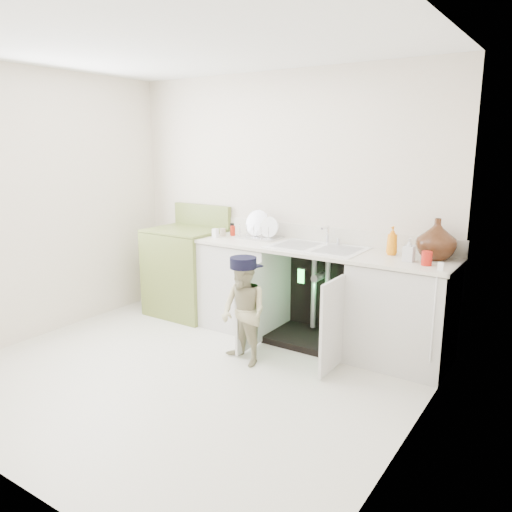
# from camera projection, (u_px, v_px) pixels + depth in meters

# --- Properties ---
(ground) EXTENTS (3.50, 3.50, 0.00)m
(ground) POSITION_uv_depth(u_px,v_px,m) (185.00, 375.00, 4.00)
(ground) COLOR silver
(ground) RESTS_ON ground
(room_shell) EXTENTS (6.00, 5.50, 1.26)m
(room_shell) POSITION_uv_depth(u_px,v_px,m) (180.00, 221.00, 3.73)
(room_shell) COLOR beige
(room_shell) RESTS_ON ground
(counter_run) EXTENTS (2.44, 1.02, 1.23)m
(counter_run) POSITION_uv_depth(u_px,v_px,m) (319.00, 294.00, 4.57)
(counter_run) COLOR silver
(counter_run) RESTS_ON ground
(avocado_stove) EXTENTS (0.75, 0.65, 1.17)m
(avocado_stove) POSITION_uv_depth(u_px,v_px,m) (187.00, 270.00, 5.39)
(avocado_stove) COLOR olive
(avocado_stove) RESTS_ON ground
(repair_worker) EXTENTS (0.62, 0.63, 0.91)m
(repair_worker) POSITION_uv_depth(u_px,v_px,m) (244.00, 311.00, 4.14)
(repair_worker) COLOR tan
(repair_worker) RESTS_ON ground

